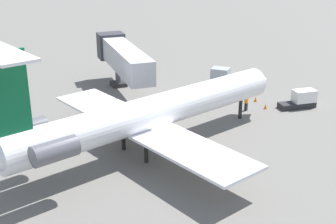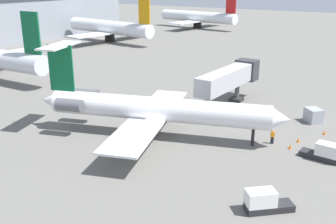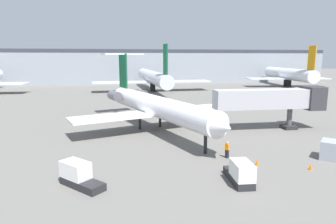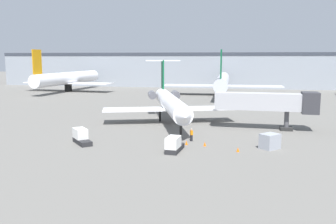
# 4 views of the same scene
# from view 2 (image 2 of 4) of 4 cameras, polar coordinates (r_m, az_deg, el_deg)

# --- Properties ---
(ground_plane) EXTENTS (400.00, 400.00, 0.10)m
(ground_plane) POSITION_cam_2_polar(r_m,az_deg,el_deg) (46.61, -1.67, -4.20)
(ground_plane) COLOR #66635E
(regional_jet) EXTENTS (22.91, 29.81, 10.58)m
(regional_jet) POSITION_cam_2_polar(r_m,az_deg,el_deg) (46.87, -2.55, 0.60)
(regional_jet) COLOR white
(regional_jet) RESTS_ON ground_plane
(jet_bridge) EXTENTS (15.48, 3.38, 5.95)m
(jet_bridge) POSITION_cam_2_polar(r_m,az_deg,el_deg) (59.30, 9.19, 5.02)
(jet_bridge) COLOR #ADADB2
(jet_bridge) RESTS_ON ground_plane
(ground_crew_marshaller) EXTENTS (0.43, 0.48, 1.69)m
(ground_crew_marshaller) POSITION_cam_2_polar(r_m,az_deg,el_deg) (46.99, 14.87, -3.47)
(ground_crew_marshaller) COLOR black
(ground_crew_marshaller) RESTS_ON ground_plane
(baggage_tug_lead) EXTENTS (3.74, 3.89, 1.90)m
(baggage_tug_lead) POSITION_cam_2_polar(r_m,az_deg,el_deg) (33.92, 13.78, -12.53)
(baggage_tug_lead) COLOR #262628
(baggage_tug_lead) RESTS_ON ground_plane
(baggage_tug_trailing) EXTENTS (1.72, 4.10, 1.90)m
(baggage_tug_trailing) POSITION_cam_2_polar(r_m,az_deg,el_deg) (44.59, 21.69, -5.48)
(baggage_tug_trailing) COLOR #262628
(baggage_tug_trailing) RESTS_ON ground_plane
(cargo_container_uld) EXTENTS (2.73, 2.75, 1.86)m
(cargo_container_uld) POSITION_cam_2_polar(r_m,az_deg,el_deg) (55.58, 20.29, -0.46)
(cargo_container_uld) COLOR #999EA8
(cargo_container_uld) RESTS_ON ground_plane
(traffic_cone_near) EXTENTS (0.36, 0.36, 0.55)m
(traffic_cone_near) POSITION_cam_2_polar(r_m,az_deg,el_deg) (51.86, 21.70, -2.77)
(traffic_cone_near) COLOR orange
(traffic_cone_near) RESTS_ON ground_plane
(traffic_cone_mid) EXTENTS (0.36, 0.36, 0.55)m
(traffic_cone_mid) POSITION_cam_2_polar(r_m,az_deg,el_deg) (48.45, 18.34, -3.87)
(traffic_cone_mid) COLOR orange
(traffic_cone_mid) RESTS_ON ground_plane
(traffic_cone_far) EXTENTS (0.36, 0.36, 0.55)m
(traffic_cone_far) POSITION_cam_2_polar(r_m,az_deg,el_deg) (46.35, 17.26, -4.79)
(traffic_cone_far) COLOR orange
(traffic_cone_far) RESTS_ON ground_plane
(parked_airliner_east_mid) EXTENTS (28.05, 32.99, 13.27)m
(parked_airliner_east_mid) POSITION_cam_2_polar(r_m,az_deg,el_deg) (120.54, -8.43, 11.99)
(parked_airliner_east_mid) COLOR silver
(parked_airliner_east_mid) RESTS_ON ground_plane
(parked_airliner_east_end) EXTENTS (28.15, 33.07, 13.27)m
(parked_airliner_east_end) POSITION_cam_2_polar(r_m,az_deg,el_deg) (153.24, 4.37, 13.56)
(parked_airliner_east_end) COLOR silver
(parked_airliner_east_end) RESTS_ON ground_plane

